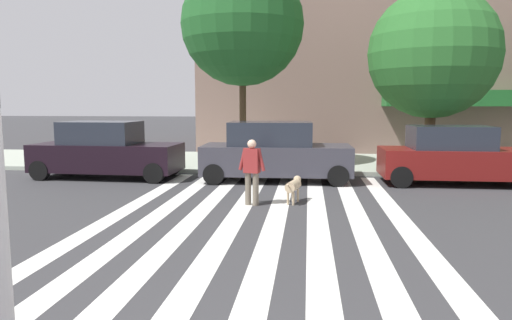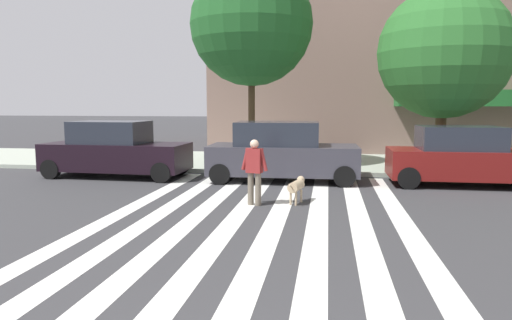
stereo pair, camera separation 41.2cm
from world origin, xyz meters
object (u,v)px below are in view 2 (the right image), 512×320
(street_tree_middle, at_px, (444,53))
(pedestrian_dog_walker, at_px, (254,168))
(street_tree_nearest, at_px, (251,25))
(dog_on_leash, at_px, (297,186))
(parked_car_behind_first, at_px, (281,153))
(parked_car_near_curb, at_px, (115,151))
(parked_car_third_in_line, at_px, (463,157))

(street_tree_middle, height_order, pedestrian_dog_walker, street_tree_middle)
(street_tree_nearest, relative_size, pedestrian_dog_walker, 4.64)
(street_tree_nearest, distance_m, dog_on_leash, 8.07)
(street_tree_middle, distance_m, dog_on_leash, 8.12)
(parked_car_behind_first, height_order, dog_on_leash, parked_car_behind_first)
(street_tree_middle, bearing_deg, pedestrian_dog_walker, -134.12)
(street_tree_nearest, bearing_deg, street_tree_middle, -4.08)
(parked_car_near_curb, relative_size, parked_car_third_in_line, 1.10)
(street_tree_middle, height_order, dog_on_leash, street_tree_middle)
(pedestrian_dog_walker, bearing_deg, parked_car_third_in_line, 32.04)
(parked_car_near_curb, relative_size, pedestrian_dog_walker, 3.02)
(pedestrian_dog_walker, bearing_deg, parked_car_behind_first, 85.34)
(parked_car_behind_first, distance_m, street_tree_nearest, 5.44)
(parked_car_behind_first, bearing_deg, street_tree_nearest, 118.18)
(parked_car_third_in_line, relative_size, street_tree_nearest, 0.59)
(parked_car_near_curb, xyz_separation_m, street_tree_nearest, (4.32, 2.66, 4.55))
(parked_car_third_in_line, bearing_deg, pedestrian_dog_walker, -147.96)
(parked_car_third_in_line, bearing_deg, parked_car_behind_first, -179.99)
(parked_car_near_curb, height_order, parked_car_behind_first, parked_car_behind_first)
(parked_car_third_in_line, relative_size, dog_on_leash, 4.34)
(parked_car_behind_first, xyz_separation_m, pedestrian_dog_walker, (-0.30, -3.68, -0.01))
(dog_on_leash, bearing_deg, street_tree_nearest, 109.90)
(street_tree_middle, relative_size, pedestrian_dog_walker, 3.88)
(parked_car_third_in_line, height_order, dog_on_leash, parked_car_third_in_line)
(parked_car_near_curb, distance_m, parked_car_behind_first, 5.75)
(parked_car_behind_first, bearing_deg, parked_car_third_in_line, 0.01)
(parked_car_behind_first, relative_size, dog_on_leash, 4.67)
(parked_car_near_curb, height_order, parked_car_third_in_line, parked_car_near_curb)
(parked_car_near_curb, xyz_separation_m, parked_car_behind_first, (5.75, -0.00, 0.02))
(parked_car_behind_first, distance_m, pedestrian_dog_walker, 3.69)
(parked_car_behind_first, bearing_deg, pedestrian_dog_walker, -94.66)
(parked_car_near_curb, xyz_separation_m, dog_on_leash, (6.48, -3.28, -0.46))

